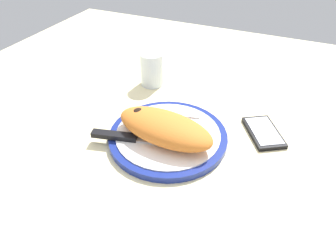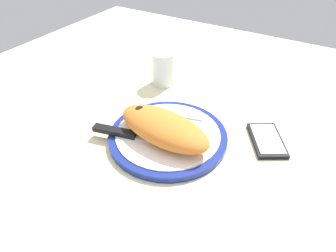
{
  "view_description": "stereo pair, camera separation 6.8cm",
  "coord_description": "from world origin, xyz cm",
  "px_view_note": "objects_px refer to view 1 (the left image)",
  "views": [
    {
      "loc": [
        -21.48,
        48.88,
        45.37
      ],
      "look_at": [
        0.0,
        0.0,
        3.89
      ],
      "focal_mm": 32.34,
      "sensor_mm": 36.0,
      "label": 1
    },
    {
      "loc": [
        -27.47,
        45.78,
        45.37
      ],
      "look_at": [
        0.0,
        0.0,
        3.89
      ],
      "focal_mm": 32.34,
      "sensor_mm": 36.0,
      "label": 2
    }
  ],
  "objects_px": {
    "plate": "(168,136)",
    "calzone": "(163,127)",
    "fork": "(162,113)",
    "knife": "(129,138)",
    "smartphone": "(264,132)",
    "water_glass": "(152,71)"
  },
  "relations": [
    {
      "from": "knife",
      "to": "smartphone",
      "type": "relative_size",
      "value": 1.85
    },
    {
      "from": "plate",
      "to": "knife",
      "type": "xyz_separation_m",
      "value": [
        0.07,
        0.05,
        0.01
      ]
    },
    {
      "from": "plate",
      "to": "knife",
      "type": "relative_size",
      "value": 1.09
    },
    {
      "from": "water_glass",
      "to": "fork",
      "type": "bearing_deg",
      "value": 123.95
    },
    {
      "from": "plate",
      "to": "knife",
      "type": "bearing_deg",
      "value": 38.55
    },
    {
      "from": "plate",
      "to": "fork",
      "type": "relative_size",
      "value": 1.77
    },
    {
      "from": "smartphone",
      "to": "water_glass",
      "type": "relative_size",
      "value": 1.39
    },
    {
      "from": "calzone",
      "to": "fork",
      "type": "height_order",
      "value": "calzone"
    },
    {
      "from": "water_glass",
      "to": "smartphone",
      "type": "bearing_deg",
      "value": 162.6
    },
    {
      "from": "plate",
      "to": "calzone",
      "type": "bearing_deg",
      "value": 81.08
    },
    {
      "from": "calzone",
      "to": "fork",
      "type": "xyz_separation_m",
      "value": [
        0.04,
        -0.08,
        -0.03
      ]
    },
    {
      "from": "calzone",
      "to": "knife",
      "type": "distance_m",
      "value": 0.08
    },
    {
      "from": "plate",
      "to": "calzone",
      "type": "distance_m",
      "value": 0.04
    },
    {
      "from": "fork",
      "to": "water_glass",
      "type": "xyz_separation_m",
      "value": [
        0.1,
        -0.15,
        0.02
      ]
    },
    {
      "from": "fork",
      "to": "smartphone",
      "type": "bearing_deg",
      "value": -169.25
    },
    {
      "from": "fork",
      "to": "knife",
      "type": "height_order",
      "value": "knife"
    },
    {
      "from": "calzone",
      "to": "plate",
      "type": "bearing_deg",
      "value": -98.92
    },
    {
      "from": "plate",
      "to": "fork",
      "type": "distance_m",
      "value": 0.08
    },
    {
      "from": "plate",
      "to": "fork",
      "type": "height_order",
      "value": "fork"
    },
    {
      "from": "calzone",
      "to": "fork",
      "type": "distance_m",
      "value": 0.09
    },
    {
      "from": "fork",
      "to": "smartphone",
      "type": "relative_size",
      "value": 1.14
    },
    {
      "from": "smartphone",
      "to": "calzone",
      "type": "bearing_deg",
      "value": 32.11
    }
  ]
}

